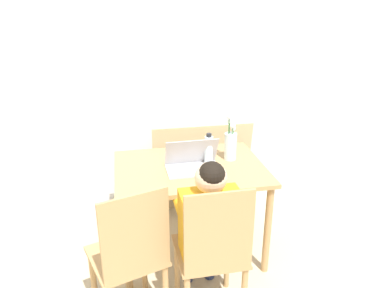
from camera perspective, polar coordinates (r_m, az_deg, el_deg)
name	(u,v)px	position (r m, az deg, el deg)	size (l,w,h in m)	color
wall_back	(160,76)	(3.20, -4.93, 10.34)	(6.40, 0.05, 2.50)	silver
dining_table	(190,178)	(2.75, -0.33, -5.17)	(1.07, 0.80, 0.72)	tan
chair_occupied	(213,253)	(2.25, 3.15, -16.29)	(0.41, 0.41, 0.94)	tan
chair_spare	(130,257)	(2.25, -9.39, -16.69)	(0.51, 0.51, 0.94)	tan
person_seated	(208,217)	(2.25, 2.44, -11.02)	(0.36, 0.43, 1.03)	orange
laptop	(193,162)	(2.66, 0.08, -2.76)	(0.38, 0.24, 0.22)	#B2B2B7
flower_vase	(231,144)	(2.80, 5.89, 0.06)	(0.09, 0.09, 0.36)	silver
water_bottle	(209,150)	(2.70, 2.56, -0.96)	(0.06, 0.06, 0.24)	silver
cardboard_panel	(202,168)	(3.40, 1.52, -3.66)	(0.89, 0.13, 0.84)	tan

